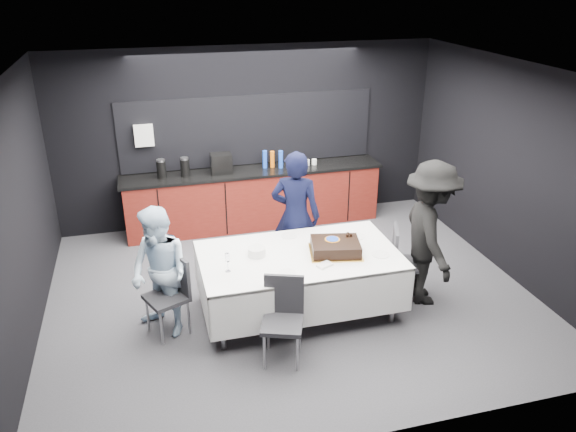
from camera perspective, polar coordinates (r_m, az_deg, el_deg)
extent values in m
plane|color=#424247|center=(7.28, 0.21, -7.88)|extent=(6.00, 6.00, 0.00)
cube|color=white|center=(6.27, 0.24, 14.40)|extent=(6.00, 5.00, 0.04)
cube|color=black|center=(8.96, -4.02, 8.09)|extent=(6.00, 0.04, 2.80)
cube|color=black|center=(4.54, 8.63, -8.87)|extent=(6.00, 0.04, 2.80)
cube|color=black|center=(6.59, -25.82, -0.31)|extent=(0.04, 5.00, 2.80)
cube|color=black|center=(7.94, 21.68, 4.31)|extent=(0.04, 5.00, 2.80)
cube|color=#58130E|center=(8.99, -3.47, 1.76)|extent=(4.00, 0.60, 0.90)
cube|color=black|center=(8.83, -3.54, 4.58)|extent=(4.10, 0.64, 0.04)
cube|color=black|center=(8.92, -4.01, 8.68)|extent=(4.00, 0.03, 1.10)
cube|color=white|center=(8.71, -14.43, 7.94)|extent=(0.28, 0.12, 0.32)
cylinder|color=black|center=(8.63, -12.74, 4.62)|extent=(0.14, 0.14, 0.26)
cylinder|color=black|center=(8.65, -10.42, 4.86)|extent=(0.14, 0.14, 0.26)
cube|color=black|center=(8.69, -6.81, 5.33)|extent=(0.32, 0.24, 0.30)
cylinder|color=blue|center=(8.86, -2.37, 5.78)|extent=(0.07, 0.07, 0.28)
cylinder|color=orange|center=(8.89, -1.61, 5.78)|extent=(0.07, 0.07, 0.26)
cylinder|color=blue|center=(8.85, -0.74, 5.77)|extent=(0.07, 0.07, 0.28)
cylinder|color=white|center=(8.97, 1.16, 5.39)|extent=(0.08, 0.08, 0.09)
cylinder|color=white|center=(9.01, 1.95, 5.46)|extent=(0.08, 0.08, 0.09)
cylinder|color=white|center=(9.04, 2.69, 5.52)|extent=(0.08, 0.08, 0.09)
cylinder|color=#99999E|center=(8.58, -12.82, 5.53)|extent=(0.12, 0.12, 0.03)
cylinder|color=#99999E|center=(8.60, -10.49, 5.77)|extent=(0.12, 0.12, 0.03)
cylinder|color=#99999E|center=(6.17, -6.68, -10.40)|extent=(0.06, 0.06, 0.75)
cylinder|color=#99999E|center=(7.02, -7.95, -5.91)|extent=(0.06, 0.06, 0.75)
cylinder|color=#99999E|center=(6.68, 10.67, -7.78)|extent=(0.06, 0.06, 0.75)
cylinder|color=#99999E|center=(7.47, 7.45, -3.93)|extent=(0.06, 0.06, 0.75)
cube|color=white|center=(6.57, 1.13, -4.03)|extent=(2.32, 1.32, 0.04)
cube|color=white|center=(6.17, 2.80, -8.94)|extent=(2.32, 0.02, 0.55)
cube|color=white|center=(7.25, -0.31, -3.55)|extent=(2.32, 0.02, 0.55)
cube|color=white|center=(6.52, -8.73, -7.27)|extent=(0.02, 1.32, 0.55)
cube|color=white|center=(7.07, 10.14, -4.73)|extent=(0.02, 1.32, 0.55)
cube|color=gold|center=(6.61, 4.82, -3.68)|extent=(0.69, 0.60, 0.01)
cube|color=black|center=(6.58, 4.84, -3.16)|extent=(0.63, 0.55, 0.12)
cube|color=black|center=(6.55, 4.86, -2.64)|extent=(0.63, 0.55, 0.01)
cylinder|color=orange|center=(6.59, 4.53, -2.37)|extent=(0.18, 0.18, 0.00)
cylinder|color=#173BAD|center=(6.59, 4.53, -2.34)|extent=(0.15, 0.15, 0.01)
sphere|color=black|center=(6.69, 5.98, -1.83)|extent=(0.04, 0.04, 0.04)
sphere|color=black|center=(6.67, 6.26, -1.95)|extent=(0.04, 0.04, 0.04)
sphere|color=black|center=(6.65, 5.94, -1.99)|extent=(0.04, 0.04, 0.04)
cylinder|color=white|center=(6.51, -3.20, -3.63)|extent=(0.21, 0.21, 0.10)
cylinder|color=white|center=(6.16, -0.10, -5.80)|extent=(0.19, 0.19, 0.01)
cylinder|color=white|center=(7.02, 7.01, -2.05)|extent=(0.21, 0.21, 0.01)
cylinder|color=white|center=(6.63, 9.39, -3.87)|extent=(0.21, 0.21, 0.01)
cylinder|color=white|center=(6.98, 0.08, -2.02)|extent=(0.20, 0.20, 0.01)
cube|color=white|center=(6.31, 3.74, -4.99)|extent=(0.20, 0.17, 0.03)
cylinder|color=white|center=(6.24, -6.12, -5.59)|extent=(0.06, 0.06, 0.00)
cylinder|color=white|center=(6.21, -6.14, -5.09)|extent=(0.01, 0.01, 0.12)
cylinder|color=white|center=(6.15, -6.19, -4.19)|extent=(0.05, 0.05, 0.10)
cube|color=#28282D|center=(6.50, -12.26, -8.14)|extent=(0.55, 0.55, 0.05)
cube|color=#28282D|center=(6.44, -10.95, -5.73)|extent=(0.21, 0.40, 0.45)
cylinder|color=#99999E|center=(6.69, -14.07, -9.63)|extent=(0.03, 0.03, 0.44)
cylinder|color=#99999E|center=(6.43, -12.73, -11.00)|extent=(0.03, 0.03, 0.44)
cylinder|color=#99999E|center=(6.81, -11.48, -8.73)|extent=(0.03, 0.03, 0.44)
cylinder|color=#99999E|center=(6.55, -10.05, -10.03)|extent=(0.03, 0.03, 0.44)
cube|color=#28282D|center=(7.20, 12.19, -4.76)|extent=(0.54, 0.54, 0.05)
cube|color=#28282D|center=(7.06, 10.83, -2.93)|extent=(0.19, 0.41, 0.45)
cylinder|color=#99999E|center=(7.18, 13.50, -7.07)|extent=(0.03, 0.03, 0.44)
cylinder|color=#99999E|center=(7.47, 13.23, -5.74)|extent=(0.03, 0.03, 0.44)
cylinder|color=#99999E|center=(7.14, 10.78, -6.98)|extent=(0.03, 0.03, 0.44)
cylinder|color=#99999E|center=(7.44, 10.63, -5.64)|extent=(0.03, 0.03, 0.44)
cube|color=#28282D|center=(5.93, -0.58, -10.93)|extent=(0.54, 0.54, 0.05)
cube|color=#28282D|center=(5.95, -0.41, -7.91)|extent=(0.41, 0.18, 0.45)
cylinder|color=#99999E|center=(5.95, -2.42, -13.58)|extent=(0.03, 0.03, 0.44)
cylinder|color=#99999E|center=(5.92, 0.94, -13.77)|extent=(0.03, 0.03, 0.44)
cylinder|color=#99999E|center=(6.22, -2.00, -11.68)|extent=(0.03, 0.03, 0.44)
cylinder|color=#99999E|center=(6.19, 1.19, -11.86)|extent=(0.03, 0.03, 0.44)
imported|color=black|center=(7.28, 0.78, -0.03)|extent=(0.76, 0.65, 1.77)
imported|color=#C4DFF7|center=(6.37, -12.88, -5.65)|extent=(0.91, 0.94, 1.52)
imported|color=black|center=(6.96, 14.19, -1.76)|extent=(0.86, 1.27, 1.81)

